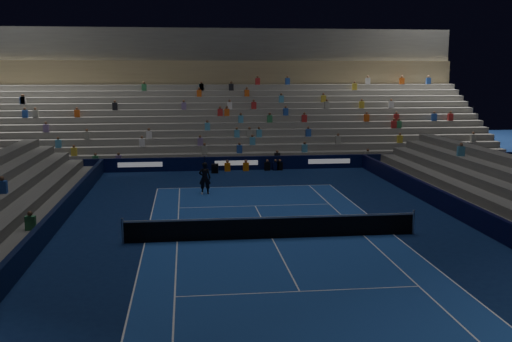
% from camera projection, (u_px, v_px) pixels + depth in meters
% --- Properties ---
extents(ground, '(90.00, 90.00, 0.00)m').
position_uv_depth(ground, '(272.00, 239.00, 26.01)').
color(ground, '#0B1C46').
rests_on(ground, ground).
extents(court_surface, '(10.97, 23.77, 0.01)m').
position_uv_depth(court_surface, '(272.00, 239.00, 26.01)').
color(court_surface, navy).
rests_on(court_surface, ground).
extents(sponsor_barrier_far, '(44.00, 0.25, 1.00)m').
position_uv_depth(sponsor_barrier_far, '(236.00, 163.00, 44.05)').
color(sponsor_barrier_far, black).
rests_on(sponsor_barrier_far, ground).
extents(sponsor_barrier_east, '(0.25, 37.00, 1.00)m').
position_uv_depth(sponsor_barrier_east, '(483.00, 221.00, 27.05)').
color(sponsor_barrier_east, black).
rests_on(sponsor_barrier_east, ground).
extents(sponsor_barrier_west, '(0.25, 37.00, 1.00)m').
position_uv_depth(sponsor_barrier_west, '(42.00, 235.00, 24.81)').
color(sponsor_barrier_west, black).
rests_on(sponsor_barrier_west, ground).
extents(grandstand_main, '(44.00, 15.20, 11.20)m').
position_uv_depth(grandstand_main, '(227.00, 115.00, 52.78)').
color(grandstand_main, slate).
rests_on(grandstand_main, ground).
extents(tennis_net, '(12.90, 0.10, 1.10)m').
position_uv_depth(tennis_net, '(272.00, 227.00, 25.93)').
color(tennis_net, '#B2B2B7').
rests_on(tennis_net, ground).
extents(tennis_player, '(0.75, 0.54, 1.93)m').
position_uv_depth(tennis_player, '(205.00, 178.00, 35.33)').
color(tennis_player, black).
rests_on(tennis_player, ground).
extents(broadcast_camera, '(0.54, 0.97, 0.64)m').
position_uv_depth(broadcast_camera, '(215.00, 168.00, 42.82)').
color(broadcast_camera, black).
rests_on(broadcast_camera, ground).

